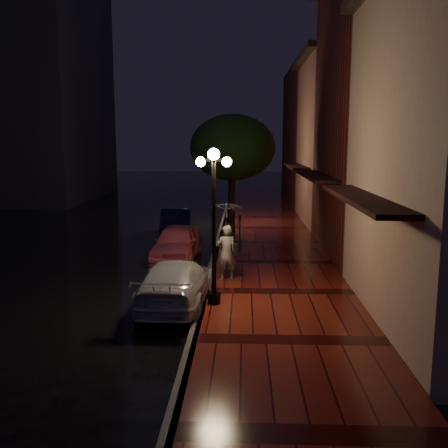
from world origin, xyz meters
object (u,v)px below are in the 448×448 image
at_px(street_tree, 233,150).
at_px(parking_meter, 240,228).
at_px(streetlamp_far, 229,179).
at_px(streetlamp_near, 214,217).
at_px(woman_with_umbrella, 226,229).
at_px(pink_car, 177,242).
at_px(silver_car, 176,282).
at_px(navy_car, 176,223).

height_order(street_tree, parking_meter, street_tree).
bearing_deg(streetlamp_far, streetlamp_near, -90.00).
xyz_separation_m(streetlamp_near, street_tree, (0.26, 10.99, 1.64)).
height_order(streetlamp_near, parking_meter, streetlamp_near).
height_order(woman_with_umbrella, parking_meter, woman_with_umbrella).
relative_size(pink_car, silver_car, 0.91).
bearing_deg(navy_car, parking_meter, -51.89).
relative_size(navy_car, parking_meter, 2.88).
distance_m(woman_with_umbrella, parking_meter, 5.01).
xyz_separation_m(streetlamp_far, street_tree, (0.26, -3.01, 1.64)).
bearing_deg(navy_car, street_tree, 1.68).
xyz_separation_m(streetlamp_near, woman_with_umbrella, (0.25, 2.45, -0.76)).
distance_m(street_tree, silver_car, 11.33).
distance_m(streetlamp_far, woman_with_umbrella, 11.58).
xyz_separation_m(streetlamp_near, pink_car, (-1.82, 5.82, -1.91)).
bearing_deg(street_tree, woman_with_umbrella, -90.04).
bearing_deg(parking_meter, navy_car, 144.00).
height_order(street_tree, navy_car, street_tree).
bearing_deg(streetlamp_far, silver_car, -94.67).
xyz_separation_m(streetlamp_far, parking_meter, (0.65, -6.62, -1.58)).
bearing_deg(parking_meter, street_tree, 105.49).
height_order(streetlamp_near, woman_with_umbrella, streetlamp_near).
relative_size(streetlamp_near, navy_car, 1.05).
relative_size(streetlamp_far, silver_car, 0.96).
bearing_deg(street_tree, navy_car, -171.74).
relative_size(street_tree, parking_meter, 4.06).
bearing_deg(pink_car, parking_meter, 35.29).
xyz_separation_m(streetlamp_far, woman_with_umbrella, (0.25, -11.55, -0.76)).
xyz_separation_m(streetlamp_near, silver_car, (-1.12, 0.33, -1.95)).
bearing_deg(streetlamp_near, street_tree, 88.65).
xyz_separation_m(streetlamp_far, navy_car, (-2.52, -3.41, -1.92)).
bearing_deg(streetlamp_near, streetlamp_far, 90.00).
height_order(pink_car, woman_with_umbrella, woman_with_umbrella).
bearing_deg(streetlamp_near, parking_meter, 84.97).
relative_size(navy_car, woman_with_umbrella, 1.61).
bearing_deg(pink_car, street_tree, 71.08).
bearing_deg(streetlamp_far, street_tree, -85.09).
height_order(pink_car, navy_car, pink_car).
bearing_deg(silver_car, street_tree, -95.27).
bearing_deg(woman_with_umbrella, navy_car, -87.73).
bearing_deg(woman_with_umbrella, street_tree, -106.60).
distance_m(silver_car, parking_meter, 7.27).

